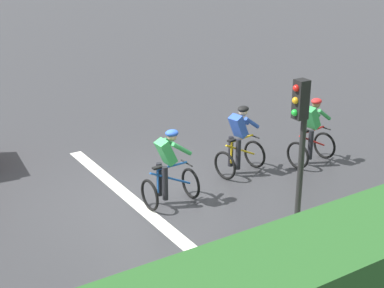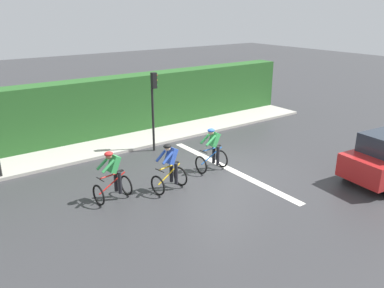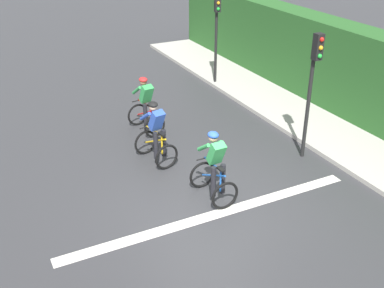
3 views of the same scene
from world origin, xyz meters
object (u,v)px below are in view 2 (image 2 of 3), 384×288
object	(u,v)px
cyclist_lead	(113,177)
cyclist_mid	(213,150)
traffic_light_near_crossing	(154,100)
cyclist_second	(170,168)

from	to	relation	value
cyclist_lead	cyclist_mid	xyz separation A→B (m)	(0.03, -4.04, 0.00)
cyclist_mid	traffic_light_near_crossing	distance (m)	3.49
cyclist_second	traffic_light_near_crossing	distance (m)	4.18
cyclist_lead	traffic_light_near_crossing	size ratio (longest dim) A/B	0.50
cyclist_second	cyclist_mid	world-z (taller)	same
cyclist_second	cyclist_mid	bearing A→B (deg)	-77.44
cyclist_lead	traffic_light_near_crossing	xyz separation A→B (m)	(3.15, -3.38, 1.43)
cyclist_lead	cyclist_second	distance (m)	1.90
cyclist_second	traffic_light_near_crossing	size ratio (longest dim) A/B	0.50
cyclist_mid	traffic_light_near_crossing	world-z (taller)	traffic_light_near_crossing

